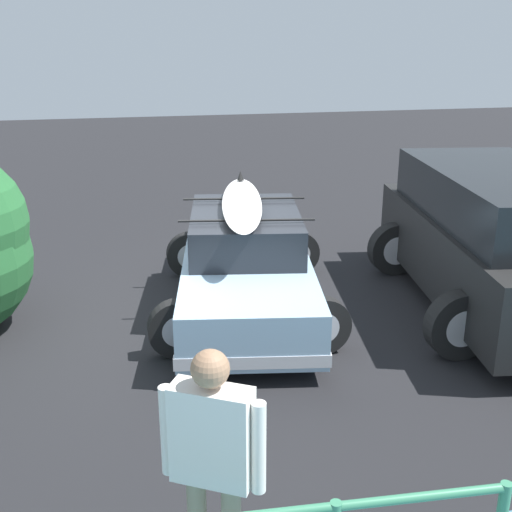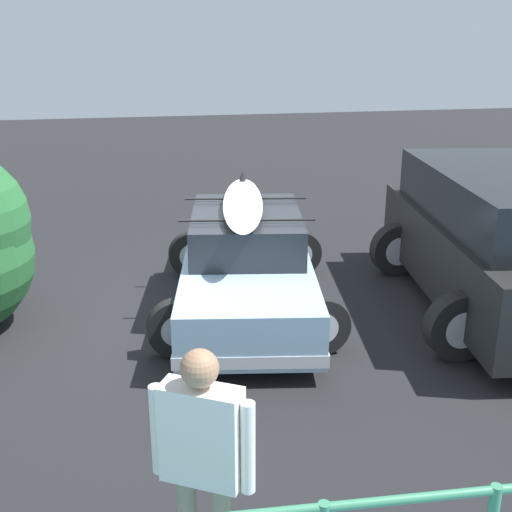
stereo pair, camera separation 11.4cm
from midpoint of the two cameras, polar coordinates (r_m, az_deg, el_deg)
name	(u,v)px [view 2 (the right image)]	position (r m, az deg, el deg)	size (l,w,h in m)	color
ground_plane	(205,317)	(8.40, -4.20, -5.46)	(44.00, 44.00, 0.02)	black
sedan_car	(247,263)	(8.41, -0.46, -0.66)	(2.72, 4.37, 1.58)	#8CADC6
suv_car	(498,240)	(8.89, 21.07, 1.35)	(3.07, 4.85, 1.85)	black
person_bystander	(202,453)	(4.10, -3.97, -17.08)	(0.60, 0.42, 1.75)	gray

